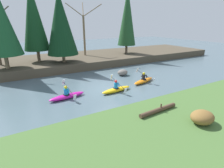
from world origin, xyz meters
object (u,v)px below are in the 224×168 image
kayaker_middle (117,89)px  driftwood_log (158,110)px  kayaker_trailing (67,96)px  boulder_midstream (123,72)px  kayaker_lead (144,80)px

kayaker_middle → driftwood_log: 5.26m
kayaker_trailing → driftwood_log: 6.77m
boulder_midstream → kayaker_lead: bearing=-81.0°
kayaker_middle → boulder_midstream: 4.73m
kayaker_middle → boulder_midstream: size_ratio=2.46×
kayaker_trailing → kayaker_middle: bearing=-17.1°
driftwood_log → kayaker_middle: bearing=81.7°
kayaker_lead → kayaker_trailing: bearing=165.1°
kayaker_middle → boulder_midstream: bearing=45.5°
driftwood_log → kayaker_trailing: bearing=117.0°
kayaker_trailing → driftwood_log: kayaker_trailing is taller
boulder_midstream → driftwood_log: driftwood_log is taller
kayaker_lead → boulder_midstream: 3.01m
boulder_midstream → driftwood_log: size_ratio=0.45×
kayaker_trailing → boulder_midstream: kayaker_trailing is taller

